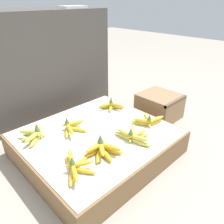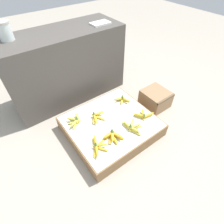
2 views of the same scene
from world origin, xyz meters
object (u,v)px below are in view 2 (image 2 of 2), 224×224
wooden_crate (155,99)px  banana_bunch_front_midleft (113,136)px  banana_bunch_front_midright (132,127)px  foam_tray_white (100,23)px  banana_bunch_middle_right (123,99)px  banana_bunch_middle_left (75,120)px  glass_jar (4,31)px  banana_bunch_front_left (97,146)px  banana_bunch_front_right (144,115)px  banana_bunch_middle_midleft (97,116)px

wooden_crate → banana_bunch_front_midleft: bearing=-166.5°
banana_bunch_front_midright → foam_tray_white: (0.32, 0.99, 0.67)m
banana_bunch_middle_right → foam_tray_white: size_ratio=0.85×
banana_bunch_middle_left → banana_bunch_middle_right: 0.61m
glass_jar → banana_bunch_front_left: bearing=-78.3°
banana_bunch_front_midleft → banana_bunch_front_right: size_ratio=0.97×
banana_bunch_front_midleft → banana_bunch_front_midright: 0.23m
banana_bunch_middle_left → banana_bunch_middle_midleft: (0.21, -0.08, -0.00)m
wooden_crate → banana_bunch_front_right: banana_bunch_front_right is taller
banana_bunch_front_left → banana_bunch_front_midright: 0.41m
banana_bunch_front_left → glass_jar: (-0.24, 1.14, 0.75)m
banana_bunch_front_midleft → foam_tray_white: foam_tray_white is taller
foam_tray_white → banana_bunch_front_left: bearing=-127.0°
banana_bunch_front_midleft → banana_bunch_middle_left: (-0.19, 0.40, -0.00)m
banana_bunch_middle_midleft → foam_tray_white: foam_tray_white is taller
banana_bunch_front_right → banana_bunch_middle_left: (-0.63, 0.38, 0.00)m
banana_bunch_front_midright → foam_tray_white: bearing=72.1°
banana_bunch_middle_right → banana_bunch_front_midright: bearing=-116.3°
banana_bunch_front_left → banana_bunch_middle_midleft: (0.20, 0.32, 0.00)m
banana_bunch_middle_midleft → banana_bunch_middle_right: size_ratio=1.13×
banana_bunch_front_midright → foam_tray_white: foam_tray_white is taller
banana_bunch_middle_midleft → banana_bunch_front_left: bearing=-122.3°
banana_bunch_front_midleft → banana_bunch_front_right: (0.44, 0.03, -0.00)m
wooden_crate → foam_tray_white: foam_tray_white is taller
banana_bunch_front_right → banana_bunch_middle_right: banana_bunch_middle_right is taller
banana_bunch_front_left → banana_bunch_middle_left: bearing=91.4°
banana_bunch_front_right → banana_bunch_middle_midleft: same height
banana_bunch_front_midright → banana_bunch_middle_right: bearing=63.7°
banana_bunch_front_right → banana_bunch_middle_left: 0.73m
glass_jar → banana_bunch_middle_right: bearing=-42.6°
wooden_crate → banana_bunch_front_midleft: (-0.83, -0.20, 0.09)m
banana_bunch_front_left → glass_jar: 1.38m
wooden_crate → banana_bunch_front_left: 1.03m
glass_jar → foam_tray_white: glass_jar is taller
wooden_crate → foam_tray_white: bearing=109.9°
banana_bunch_front_right → banana_bunch_middle_midleft: (-0.42, 0.29, -0.00)m
banana_bunch_middle_midleft → glass_jar: bearing=118.3°
banana_bunch_front_midright → banana_bunch_middle_left: 0.60m
banana_bunch_front_midright → glass_jar: (-0.64, 1.16, 0.75)m
wooden_crate → banana_bunch_front_midright: 0.64m
banana_bunch_front_midright → banana_bunch_middle_right: same height
banana_bunch_front_midright → banana_bunch_middle_left: banana_bunch_middle_left is taller
banana_bunch_front_right → banana_bunch_middle_right: (-0.02, 0.34, -0.00)m
wooden_crate → glass_jar: 1.76m
banana_bunch_front_midright → banana_bunch_front_midleft: bearing=174.7°
banana_bunch_front_right → banana_bunch_front_midleft: bearing=-176.5°
foam_tray_white → banana_bunch_front_midleft: bearing=-119.6°
banana_bunch_middle_left → banana_bunch_middle_midleft: 0.23m
banana_bunch_front_right → banana_bunch_middle_midleft: bearing=144.8°
banana_bunch_front_left → banana_bunch_middle_left: size_ratio=1.20×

